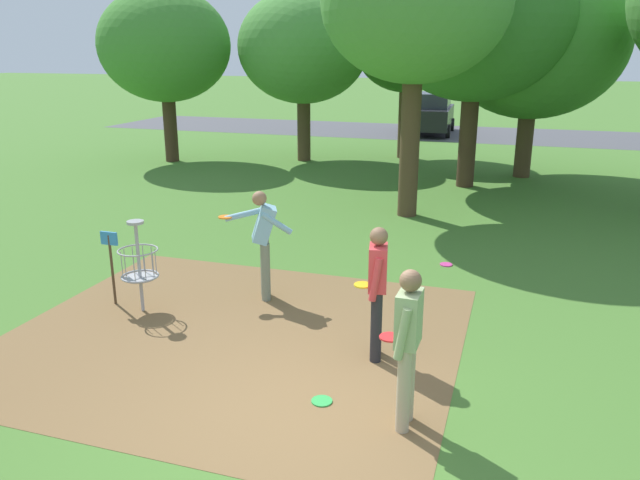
% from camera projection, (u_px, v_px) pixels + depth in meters
% --- Properties ---
extents(ground_plane, '(160.00, 160.00, 0.00)m').
position_uv_depth(ground_plane, '(298.00, 418.00, 6.59)').
color(ground_plane, '#47752D').
extents(dirt_tee_pad, '(6.02, 5.33, 0.01)m').
position_uv_depth(dirt_tee_pad, '(234.00, 336.00, 8.46)').
color(dirt_tee_pad, brown).
rests_on(dirt_tee_pad, ground).
extents(disc_golf_basket, '(0.98, 0.58, 1.39)m').
position_uv_depth(disc_golf_basket, '(136.00, 262.00, 9.09)').
color(disc_golf_basket, '#9E9EA3').
rests_on(disc_golf_basket, ground).
extents(player_foreground_watching, '(1.17, 0.49, 1.71)m').
position_uv_depth(player_foreground_watching, '(263.00, 237.00, 9.49)').
color(player_foreground_watching, slate).
rests_on(player_foreground_watching, ground).
extents(player_throwing, '(0.40, 0.47, 1.71)m').
position_uv_depth(player_throwing, '(408.00, 340.00, 6.18)').
color(player_throwing, tan).
rests_on(player_throwing, ground).
extents(player_waiting_left, '(0.43, 0.49, 1.71)m').
position_uv_depth(player_waiting_left, '(377.00, 286.00, 7.60)').
color(player_waiting_left, '#232328').
rests_on(player_waiting_left, ground).
extents(frisbee_near_basket, '(0.22, 0.22, 0.02)m').
position_uv_depth(frisbee_near_basket, '(446.00, 264.00, 11.24)').
color(frisbee_near_basket, '#E53D99').
rests_on(frisbee_near_basket, ground).
extents(frisbee_mid_grass, '(0.23, 0.23, 0.02)m').
position_uv_depth(frisbee_mid_grass, '(322.00, 401.00, 6.88)').
color(frisbee_mid_grass, green).
rests_on(frisbee_mid_grass, ground).
extents(tree_near_left, '(4.09, 4.09, 6.47)m').
position_uv_depth(tree_near_left, '(416.00, 2.00, 13.25)').
color(tree_near_left, '#4C3823').
rests_on(tree_near_left, ground).
extents(tree_near_right, '(4.35, 4.35, 5.71)m').
position_uv_depth(tree_near_right, '(165.00, 46.00, 20.57)').
color(tree_near_right, '#422D1E').
rests_on(tree_near_right, ground).
extents(tree_mid_left, '(4.37, 4.37, 5.67)m').
position_uv_depth(tree_mid_left, '(303.00, 47.00, 20.74)').
color(tree_mid_left, '#4C3823').
rests_on(tree_mid_left, ground).
extents(tree_far_left, '(3.54, 3.54, 5.29)m').
position_uv_depth(tree_far_left, '(407.00, 48.00, 21.32)').
color(tree_far_left, '#4C3823').
rests_on(tree_far_left, ground).
extents(tree_far_center, '(5.11, 5.11, 6.70)m').
position_uv_depth(tree_far_center, '(476.00, 18.00, 16.41)').
color(tree_far_center, '#422D1E').
rests_on(tree_far_center, ground).
extents(tree_far_right, '(5.26, 5.26, 6.22)m').
position_uv_depth(tree_far_right, '(534.00, 40.00, 17.87)').
color(tree_far_right, '#4C3823').
rests_on(tree_far_right, ground).
extents(parking_lot_strip, '(36.00, 6.00, 0.01)m').
position_uv_depth(parking_lot_strip, '(477.00, 134.00, 28.54)').
color(parking_lot_strip, '#4C4C51').
rests_on(parking_lot_strip, ground).
extents(parked_car_leftmost, '(2.13, 4.28, 1.84)m').
position_uv_depth(parked_car_leftmost, '(431.00, 113.00, 28.47)').
color(parked_car_leftmost, black).
rests_on(parked_car_leftmost, ground).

